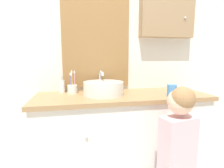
# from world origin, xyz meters

# --- Properties ---
(wall_back) EXTENTS (3.20, 0.18, 2.50)m
(wall_back) POSITION_xyz_m (0.03, 0.62, 1.29)
(wall_back) COLOR silver
(wall_back) RESTS_ON ground_plane
(vanity_counter) EXTENTS (1.47, 0.51, 0.85)m
(vanity_counter) POSITION_xyz_m (0.00, 0.34, 0.43)
(vanity_counter) COLOR silver
(vanity_counter) RESTS_ON ground_plane
(sink_basin) EXTENTS (0.34, 0.39, 0.19)m
(sink_basin) POSITION_xyz_m (-0.16, 0.37, 0.91)
(sink_basin) COLOR silver
(sink_basin) RESTS_ON vanity_counter
(toothbrush_holder) EXTENTS (0.09, 0.09, 0.20)m
(toothbrush_holder) POSITION_xyz_m (-0.42, 0.49, 0.90)
(toothbrush_holder) COLOR silver
(toothbrush_holder) RESTS_ON vanity_counter
(soap_dispenser) EXTENTS (0.05, 0.05, 0.15)m
(soap_dispenser) POSITION_xyz_m (-0.51, 0.53, 0.91)
(soap_dispenser) COLOR white
(soap_dispenser) RESTS_ON vanity_counter
(child_figure) EXTENTS (0.25, 0.49, 0.98)m
(child_figure) POSITION_xyz_m (0.28, -0.08, 0.57)
(child_figure) COLOR slate
(child_figure) RESTS_ON ground_plane
(drinking_cup) EXTENTS (0.07, 0.07, 0.10)m
(drinking_cup) POSITION_xyz_m (0.36, 0.17, 0.90)
(drinking_cup) COLOR #4789D1
(drinking_cup) RESTS_ON vanity_counter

